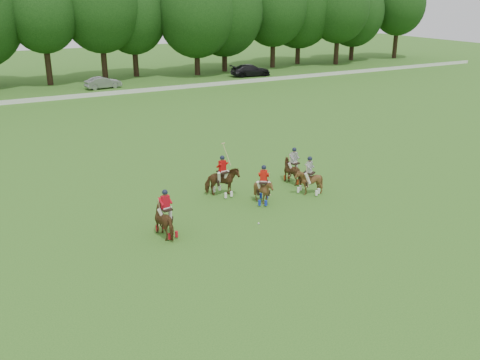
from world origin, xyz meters
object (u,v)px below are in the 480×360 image
car_mid (103,83)px  car_right (251,70)px  polo_red_b (223,181)px  polo_stripe_a (294,170)px  polo_ball (259,223)px  polo_stripe_b (309,181)px  polo_red_a (166,219)px  polo_red_c (263,190)px

car_mid → car_right: bearing=-95.4°
polo_red_b → polo_stripe_a: 4.54m
car_mid → polo_red_b: bearing=169.5°
polo_ball → polo_stripe_b: bearing=25.9°
polo_red_b → polo_ball: bearing=-93.0°
car_mid → polo_red_a: 40.65m
polo_red_c → polo_stripe_b: polo_stripe_b is taller
polo_red_c → polo_red_a: bearing=-168.0°
car_right → polo_stripe_b: (-18.33, -38.69, 0.01)m
polo_ball → polo_stripe_a: bearing=40.8°
polo_stripe_b → polo_ball: bearing=-154.1°
car_right → polo_ball: (-22.78, -40.85, -0.71)m
polo_stripe_b → polo_ball: size_ratio=24.10×
polo_stripe_a → polo_red_b: bearing=178.2°
car_right → polo_red_b: bearing=155.5°
polo_stripe_a → polo_stripe_b: 1.98m
polo_stripe_b → polo_red_b: bearing=153.6°
car_mid → car_right: size_ratio=0.77×
polo_red_a → polo_stripe_a: size_ratio=1.05×
polo_red_c → polo_stripe_b: size_ratio=0.97×
car_right → polo_red_b: size_ratio=1.86×
polo_red_c → polo_ball: polo_red_c is taller
polo_red_c → polo_ball: 2.81m
polo_stripe_b → polo_ball: 5.00m
car_mid → polo_ball: bearing=169.7°
car_mid → polo_red_a: (-7.76, -39.90, 0.14)m
polo_red_b → polo_stripe_b: 4.72m
polo_red_b → polo_stripe_b: (4.23, -2.10, -0.05)m
polo_ball → polo_red_b: bearing=87.0°
car_mid → polo_ball: (-3.44, -40.85, -0.62)m
polo_red_b → polo_stripe_a: size_ratio=1.32×
car_right → polo_red_c: polo_red_c is taller
car_mid → polo_stripe_a: 36.76m
car_right → polo_red_b: polo_red_b is taller
car_right → polo_red_c: size_ratio=2.48×
car_mid → polo_red_c: size_ratio=1.91×
car_right → polo_stripe_b: 42.81m
car_right → polo_stripe_a: (-18.01, -36.74, -0.01)m
car_mid → polo_stripe_a: bearing=176.6°
polo_red_a → polo_stripe_b: 8.84m
car_mid → polo_ball: 41.00m
polo_stripe_b → car_mid: bearing=91.5°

